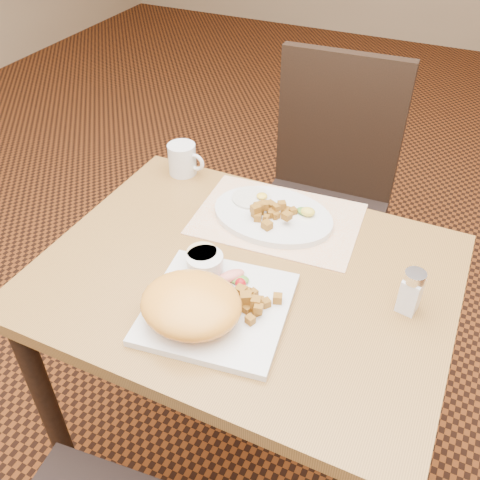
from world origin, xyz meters
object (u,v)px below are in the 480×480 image
object	(u,v)px
table	(244,306)
plate_oval	(273,215)
chair_far	(325,189)
salt_shaker	(411,291)
coffee_mug	(183,159)
plate_square	(217,308)

from	to	relation	value
table	plate_oval	bearing A→B (deg)	94.88
table	chair_far	size ratio (longest dim) A/B	0.93
chair_far	salt_shaker	world-z (taller)	chair_far
table	chair_far	xyz separation A→B (m)	(-0.02, 0.71, -0.10)
plate_oval	coffee_mug	size ratio (longest dim) A/B	2.78
table	plate_oval	xyz separation A→B (m)	(-0.02, 0.21, 0.12)
plate_square	coffee_mug	distance (m)	0.54
table	coffee_mug	xyz separation A→B (m)	(-0.33, 0.30, 0.15)
chair_far	plate_square	bearing A→B (deg)	89.14
plate_oval	salt_shaker	distance (m)	0.40
chair_far	plate_oval	xyz separation A→B (m)	(0.00, -0.50, 0.22)
plate_square	plate_oval	bearing A→B (deg)	92.96
plate_square	plate_oval	xyz separation A→B (m)	(-0.02, 0.34, 0.00)
table	plate_square	distance (m)	0.18
salt_shaker	table	bearing A→B (deg)	-174.09
chair_far	salt_shaker	distance (m)	0.81
plate_square	coffee_mug	bearing A→B (deg)	126.97
chair_far	plate_square	distance (m)	0.87
plate_oval	coffee_mug	world-z (taller)	coffee_mug
chair_far	plate_oval	bearing A→B (deg)	88.16
plate_oval	salt_shaker	world-z (taller)	salt_shaker
chair_far	plate_oval	size ratio (longest dim) A/B	3.19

